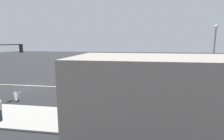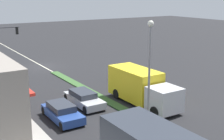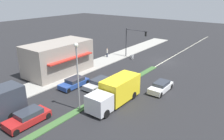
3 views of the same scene
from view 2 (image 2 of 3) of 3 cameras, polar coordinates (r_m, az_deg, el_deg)
ground_plane at (r=26.20m, az=1.14°, el=-6.82°), size 160.00×160.00×0.00m
sidewalk_right at (r=22.40m, az=-18.05°, el=-11.09°), size 4.00×73.00×0.12m
lane_marking_center at (r=41.78m, az=-12.63°, el=0.71°), size 0.16×60.00×0.01m
street_lamp at (r=21.83m, az=6.90°, el=1.93°), size 0.44×0.44×7.37m
warning_aframe_sign at (r=38.08m, az=-19.43°, el=-0.36°), size 0.45×0.53×0.84m
delivery_truck at (r=26.77m, az=5.37°, el=-3.11°), size 2.44×7.50×2.87m
van_white at (r=33.26m, az=2.81°, el=-1.19°), size 1.76×4.12×1.28m
sedan_silver at (r=26.55m, az=-5.19°, el=-5.22°), size 1.81×4.48×1.23m
coupe_blue at (r=23.83m, az=-9.11°, el=-7.61°), size 1.81×4.29×1.24m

